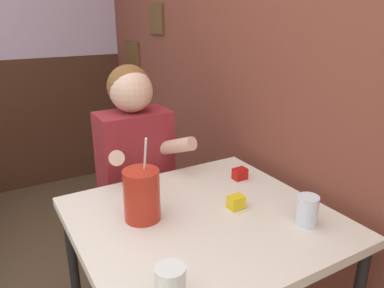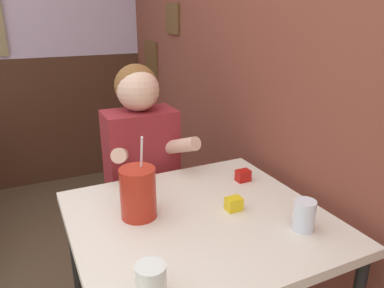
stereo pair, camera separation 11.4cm
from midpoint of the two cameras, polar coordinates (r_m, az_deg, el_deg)
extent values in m
cube|color=brown|center=(2.33, 3.60, 16.87)|extent=(0.06, 4.56, 2.70)
cube|color=brown|center=(2.69, -1.73, 18.54)|extent=(0.02, 0.21, 0.20)
cube|color=brown|center=(3.15, -5.22, 12.94)|extent=(0.02, 0.27, 0.26)
cube|color=beige|center=(1.39, 3.55, -11.68)|extent=(0.90, 0.85, 0.04)
cylinder|color=black|center=(1.81, -15.21, -18.73)|extent=(0.04, 0.04, 0.72)
cylinder|color=black|center=(2.05, 8.29, -13.02)|extent=(0.04, 0.04, 0.72)
cube|color=maroon|center=(2.11, -5.46, -15.94)|extent=(0.31, 0.20, 0.47)
cube|color=maroon|center=(1.86, -5.96, -3.10)|extent=(0.34, 0.20, 0.55)
sphere|color=brown|center=(1.77, -6.67, 8.80)|extent=(0.20, 0.20, 0.20)
sphere|color=beige|center=(1.75, -6.39, 8.19)|extent=(0.20, 0.20, 0.20)
cylinder|color=beige|center=(1.66, -8.90, -1.72)|extent=(0.14, 0.27, 0.15)
cylinder|color=beige|center=(1.74, -0.34, -0.35)|extent=(0.14, 0.27, 0.15)
cylinder|color=#B22819|center=(1.35, -5.80, -7.49)|extent=(0.13, 0.13, 0.19)
cylinder|color=white|center=(1.29, -5.21, -1.65)|extent=(0.01, 0.04, 0.14)
cylinder|color=silver|center=(1.35, 19.08, -10.28)|extent=(0.07, 0.07, 0.11)
cylinder|color=silver|center=(1.01, -2.84, -20.45)|extent=(0.08, 0.08, 0.10)
cube|color=#B7140F|center=(1.66, 9.75, -4.80)|extent=(0.06, 0.04, 0.05)
cube|color=yellow|center=(1.43, 8.71, -9.06)|extent=(0.06, 0.04, 0.05)
camera|label=1|loc=(0.06, -87.74, 0.80)|focal=35.00mm
camera|label=2|loc=(0.06, 92.26, -0.80)|focal=35.00mm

